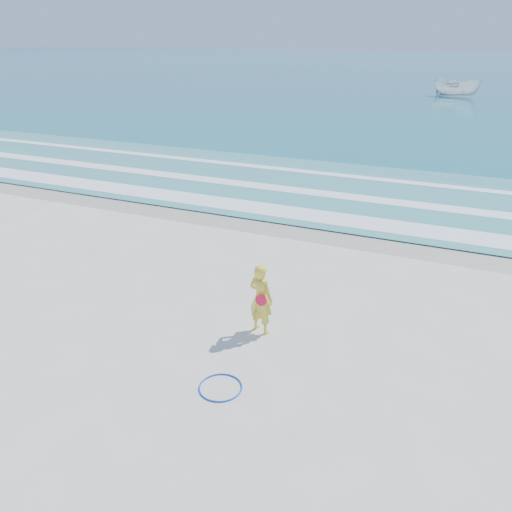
% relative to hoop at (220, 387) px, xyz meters
% --- Properties ---
extents(ground, '(400.00, 400.00, 0.00)m').
position_rel_hoop_xyz_m(ground, '(-1.64, 0.08, -0.02)').
color(ground, silver).
rests_on(ground, ground).
extents(wet_sand, '(400.00, 2.40, 0.00)m').
position_rel_hoop_xyz_m(wet_sand, '(-1.64, 9.08, -0.01)').
color(wet_sand, '#B2A893').
rests_on(wet_sand, ground).
extents(ocean, '(400.00, 190.00, 0.04)m').
position_rel_hoop_xyz_m(ocean, '(-1.64, 105.08, 0.00)').
color(ocean, '#19727F').
rests_on(ocean, ground).
extents(shallow, '(400.00, 10.00, 0.01)m').
position_rel_hoop_xyz_m(shallow, '(-1.64, 14.08, 0.03)').
color(shallow, '#59B7AD').
rests_on(shallow, ocean).
extents(foam_near, '(400.00, 1.40, 0.01)m').
position_rel_hoop_xyz_m(foam_near, '(-1.64, 10.38, 0.04)').
color(foam_near, white).
rests_on(foam_near, shallow).
extents(foam_mid, '(400.00, 0.90, 0.01)m').
position_rel_hoop_xyz_m(foam_mid, '(-1.64, 13.28, 0.04)').
color(foam_mid, white).
rests_on(foam_mid, shallow).
extents(foam_far, '(400.00, 0.60, 0.01)m').
position_rel_hoop_xyz_m(foam_far, '(-1.64, 16.58, 0.04)').
color(foam_far, white).
rests_on(foam_far, shallow).
extents(hoop, '(0.91, 0.91, 0.03)m').
position_rel_hoop_xyz_m(hoop, '(0.00, 0.00, 0.00)').
color(hoop, blue).
rests_on(hoop, ground).
extents(boat, '(5.43, 2.99, 1.98)m').
position_rel_hoop_xyz_m(boat, '(1.23, 54.04, 1.02)').
color(boat, white).
rests_on(boat, ocean).
extents(woman, '(0.70, 0.55, 1.71)m').
position_rel_hoop_xyz_m(woman, '(-0.08, 2.23, 0.84)').
color(woman, yellow).
rests_on(woman, ground).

